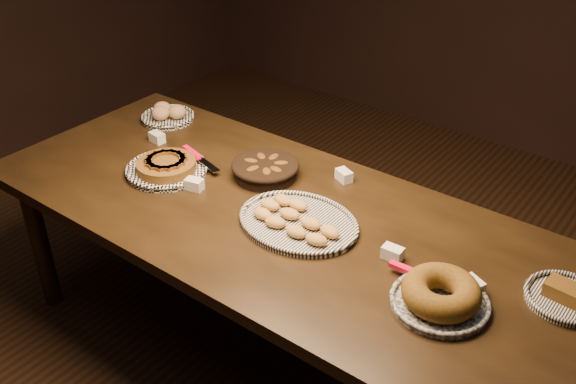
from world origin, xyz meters
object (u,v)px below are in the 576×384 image
Objects in this scene: apple_tart_plate at (167,167)px; madeleine_platter at (297,221)px; buffet_table at (277,228)px; bundt_cake_plate at (440,295)px.

madeleine_platter is (0.66, 0.02, -0.01)m from apple_tart_plate.
buffet_table is at bearing -176.37° from madeleine_platter.
madeleine_platter reaches higher than buffet_table.
bundt_cake_plate is at bearing 6.64° from apple_tart_plate.
apple_tart_plate is at bearing -164.83° from bundt_cake_plate.
madeleine_platter is 0.61m from bundt_cake_plate.
bundt_cake_plate reaches higher than apple_tart_plate.
buffet_table is at bearing -170.15° from bundt_cake_plate.
buffet_table is 0.73m from bundt_cake_plate.
buffet_table is 6.51× the size of apple_tart_plate.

